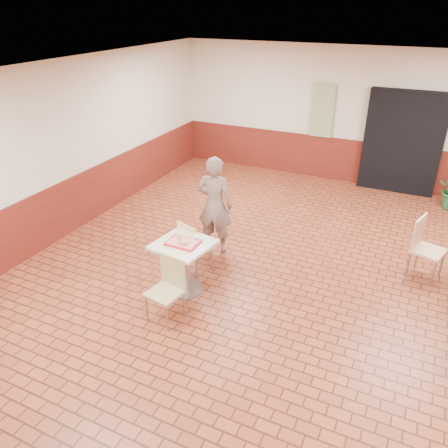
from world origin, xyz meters
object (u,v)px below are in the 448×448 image
at_px(paper_cup, 196,239).
at_px(chair_second_left, 424,245).
at_px(ring_donut, 179,236).
at_px(long_john_donut, 183,243).
at_px(main_table, 184,259).
at_px(chair_main_back, 193,245).
at_px(customer, 215,205).
at_px(chair_main_front, 168,286).
at_px(serving_tray, 183,242).

relative_size(paper_cup, chair_second_left, 0.08).
height_order(ring_donut, paper_cup, paper_cup).
bearing_deg(long_john_donut, main_table, 115.39).
xyz_separation_m(chair_main_back, customer, (-0.00, 0.79, 0.35)).
xyz_separation_m(chair_main_front, ring_donut, (-0.23, 0.70, 0.34)).
bearing_deg(chair_main_front, serving_tray, 109.32).
xyz_separation_m(chair_main_front, chair_main_back, (-0.23, 1.08, -0.01)).
bearing_deg(paper_cup, long_john_donut, -130.57).
height_order(chair_main_back, ring_donut, chair_main_back).
xyz_separation_m(customer, serving_tray, (0.12, -1.25, -0.03)).
height_order(chair_main_back, chair_second_left, chair_second_left).
distance_m(chair_main_front, customer, 1.91).
bearing_deg(chair_main_back, serving_tray, 122.55).
xyz_separation_m(main_table, chair_second_left, (3.09, 1.91, -0.00)).
distance_m(main_table, ring_donut, 0.34).
bearing_deg(chair_second_left, paper_cup, 138.28).
distance_m(main_table, chair_main_back, 0.48).
relative_size(long_john_donut, paper_cup, 2.06).
bearing_deg(ring_donut, chair_main_back, 89.44).
bearing_deg(long_john_donut, serving_tray, 115.39).
height_order(customer, paper_cup, customer).
distance_m(chair_main_front, long_john_donut, 0.66).
bearing_deg(chair_second_left, long_john_donut, 139.20).
distance_m(customer, chair_second_left, 3.29).
relative_size(chair_main_front, ring_donut, 8.73).
distance_m(main_table, long_john_donut, 0.32).
relative_size(serving_tray, chair_second_left, 0.46).
height_order(chair_main_front, chair_main_back, chair_main_front).
height_order(chair_main_back, customer, customer).
bearing_deg(serving_tray, customer, 95.56).
distance_m(long_john_donut, paper_cup, 0.19).
bearing_deg(long_john_donut, customer, 96.54).
height_order(chair_main_front, paper_cup, paper_cup).
height_order(customer, ring_donut, customer).
height_order(long_john_donut, paper_cup, paper_cup).
relative_size(main_table, chair_second_left, 0.83).
xyz_separation_m(serving_tray, chair_second_left, (3.09, 1.91, -0.27)).
bearing_deg(main_table, customer, 95.56).
relative_size(serving_tray, long_john_donut, 2.65).
bearing_deg(chair_main_back, chair_second_left, -137.46).
xyz_separation_m(main_table, chair_main_back, (-0.12, 0.47, -0.05)).
height_order(main_table, chair_main_front, chair_main_front).
bearing_deg(main_table, serving_tray, -90.00).
distance_m(chair_main_front, chair_main_back, 1.10).
bearing_deg(customer, paper_cup, 99.04).
relative_size(customer, long_john_donut, 10.02).
bearing_deg(serving_tray, chair_second_left, 31.72).
distance_m(main_table, paper_cup, 0.37).
bearing_deg(main_table, chair_main_back, 104.25).
xyz_separation_m(serving_tray, paper_cup, (0.15, 0.09, 0.06)).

